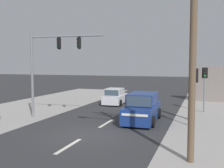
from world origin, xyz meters
name	(u,v)px	position (x,y,z in m)	size (l,w,h in m)	color
ground_plane	(87,135)	(0.00, 0.00, 0.00)	(140.00, 140.00, 0.00)	#303033
lane_dash_near	(69,146)	(0.00, -2.00, 0.00)	(0.20, 2.40, 0.01)	silver
lane_dash_mid	(106,123)	(0.00, 3.00, 0.00)	(0.20, 2.40, 0.01)	silver
lane_dash_far	(127,110)	(0.00, 8.00, 0.00)	(0.20, 2.40, 0.01)	silver
kerb_left_verge	(10,113)	(-8.50, 4.00, 0.01)	(8.00, 40.00, 0.02)	#A39E99
utility_pole_foreground_right	(190,31)	(5.32, -2.22, 5.05)	(3.78, 0.44, 9.38)	brown
utility_pole_midground_right	(191,40)	(5.04, 5.89, 5.41)	(1.80, 0.26, 10.33)	brown
traffic_signal_mast	(49,59)	(-4.30, 3.14, 4.15)	(5.27, 0.70, 6.00)	slate
pedestal_signal_right_kerb	(194,88)	(5.35, 3.76, 2.42)	(0.44, 0.29, 3.56)	slate
pedestal_signal_far_median	(205,82)	(5.95, 9.13, 2.42)	(0.44, 0.29, 3.56)	slate
suv_kerbside_parked	(142,108)	(2.07, 4.33, 0.88)	(2.16, 4.59, 1.90)	navy
hatchback_oncoming_near	(115,97)	(-2.09, 10.98, 0.70)	(1.90, 3.70, 1.53)	silver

